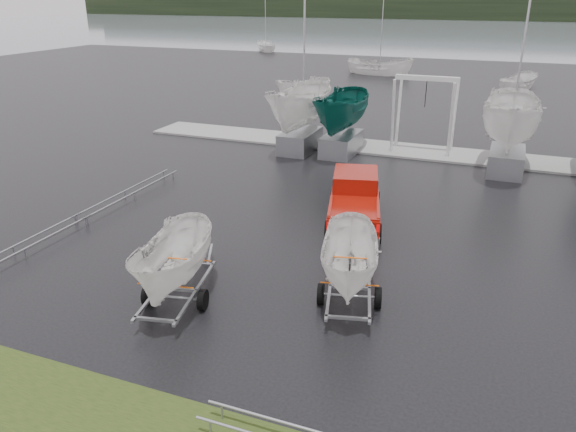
# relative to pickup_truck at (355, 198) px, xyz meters

# --- Properties ---
(ground_plane) EXTENTS (120.00, 120.00, 0.00)m
(ground_plane) POSITION_rel_pickup_truck_xyz_m (-0.45, -2.22, -0.92)
(ground_plane) COLOR black
(ground_plane) RESTS_ON ground
(lake) EXTENTS (300.00, 300.00, 0.00)m
(lake) POSITION_rel_pickup_truck_xyz_m (-0.45, 97.78, -0.93)
(lake) COLOR slate
(lake) RESTS_ON ground
(dock) EXTENTS (30.00, 3.00, 0.12)m
(dock) POSITION_rel_pickup_truck_xyz_m (-0.45, 10.78, -0.87)
(dock) COLOR gray
(dock) RESTS_ON ground
(treeline) EXTENTS (300.00, 8.00, 6.00)m
(treeline) POSITION_rel_pickup_truck_xyz_m (-0.45, 167.78, 2.08)
(treeline) COLOR black
(treeline) RESTS_ON ground
(far_hill) EXTENTS (300.00, 6.00, 10.00)m
(far_hill) POSITION_rel_pickup_truck_xyz_m (-0.45, 175.78, 4.08)
(far_hill) COLOR #4C5651
(far_hill) RESTS_ON ground
(pickup_truck) EXTENTS (3.04, 5.60, 1.77)m
(pickup_truck) POSITION_rel_pickup_truck_xyz_m (0.00, 0.00, 0.00)
(pickup_truck) COLOR maroon
(pickup_truck) RESTS_ON ground
(trailer_hitched) EXTENTS (2.02, 3.78, 4.75)m
(trailer_hitched) POSITION_rel_pickup_truck_xyz_m (1.50, -5.95, 1.66)
(trailer_hitched) COLOR #93969C
(trailer_hitched) RESTS_ON ground
(trailer_parked) EXTENTS (1.94, 3.77, 4.80)m
(trailer_parked) POSITION_rel_pickup_truck_xyz_m (-2.98, -7.82, 1.69)
(trailer_parked) COLOR #93969C
(trailer_parked) RESTS_ON ground
(boat_hoist) EXTENTS (3.30, 2.18, 4.12)m
(boat_hoist) POSITION_rel_pickup_truck_xyz_m (0.81, 10.78, 1.75)
(boat_hoist) COLOR silver
(boat_hoist) RESTS_ON ground
(keelboat_0) EXTENTS (2.52, 3.20, 10.70)m
(keelboat_0) POSITION_rel_pickup_truck_xyz_m (-5.48, 8.78, 3.09)
(keelboat_0) COLOR #93969C
(keelboat_0) RESTS_ON ground
(keelboat_1) EXTENTS (2.29, 3.20, 7.18)m
(keelboat_1) POSITION_rel_pickup_truck_xyz_m (-3.19, 8.98, 2.69)
(keelboat_1) COLOR #93969C
(keelboat_1) RESTS_ON ground
(keelboat_2) EXTENTS (2.69, 3.20, 10.87)m
(keelboat_2) POSITION_rel_pickup_truck_xyz_m (5.20, 8.78, 3.36)
(keelboat_2) COLOR #93969C
(keelboat_2) RESTS_ON ground
(mast_rack_0) EXTENTS (0.56, 6.50, 0.06)m
(mast_rack_0) POSITION_rel_pickup_truck_xyz_m (-9.45, -1.22, -0.57)
(mast_rack_0) COLOR #93969C
(mast_rack_0) RESTS_ON ground
(mast_rack_1) EXTENTS (0.56, 6.50, 0.06)m
(mast_rack_1) POSITION_rel_pickup_truck_xyz_m (-9.45, -7.22, -0.57)
(mast_rack_1) COLOR #93969C
(mast_rack_1) RESTS_ON ground
(moored_boat_0) EXTENTS (3.00, 3.02, 10.90)m
(moored_boat_0) POSITION_rel_pickup_truck_xyz_m (-11.50, 25.80, -0.92)
(moored_boat_0) COLOR white
(moored_boat_0) RESTS_ON ground
(moored_boat_1) EXTENTS (3.07, 3.00, 11.63)m
(moored_boat_1) POSITION_rel_pickup_truck_xyz_m (-8.32, 40.38, -0.92)
(moored_boat_1) COLOR white
(moored_boat_1) RESTS_ON ground
(moored_boat_2) EXTENTS (2.81, 2.83, 10.80)m
(moored_boat_2) POSITION_rel_pickup_truck_xyz_m (5.37, 35.51, -0.91)
(moored_boat_2) COLOR white
(moored_boat_2) RESTS_ON ground
(moored_boat_4) EXTENTS (3.11, 3.13, 10.93)m
(moored_boat_4) POSITION_rel_pickup_truck_xyz_m (-29.25, 58.24, -0.92)
(moored_boat_4) COLOR white
(moored_boat_4) RESTS_ON ground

